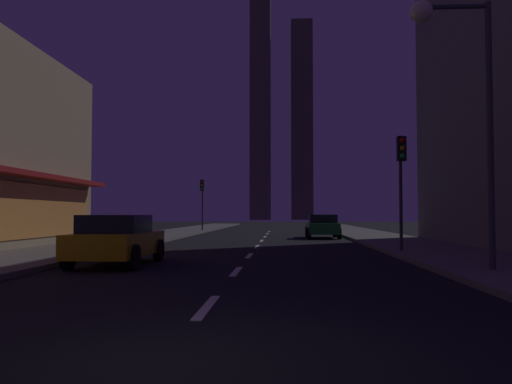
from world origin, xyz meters
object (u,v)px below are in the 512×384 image
(car_parked_near, at_px, (117,239))
(car_parked_far, at_px, (322,226))
(street_lamp_right, at_px, (454,67))
(fire_hydrant_far_left, at_px, (140,235))
(traffic_light_far_left, at_px, (202,193))
(traffic_light_near_right, at_px, (401,167))

(car_parked_near, relative_size, car_parked_far, 1.00)
(car_parked_near, relative_size, street_lamp_right, 0.64)
(fire_hydrant_far_left, distance_m, street_lamp_right, 17.76)
(car_parked_near, bearing_deg, fire_hydrant_far_left, 102.02)
(car_parked_far, bearing_deg, traffic_light_far_left, 130.42)
(traffic_light_far_left, bearing_deg, car_parked_far, -49.58)
(car_parked_far, relative_size, traffic_light_far_left, 1.01)
(traffic_light_near_right, bearing_deg, traffic_light_far_left, 114.67)
(traffic_light_near_right, relative_size, street_lamp_right, 0.64)
(car_parked_near, distance_m, car_parked_far, 19.04)
(traffic_light_far_left, distance_m, street_lamp_right, 32.37)
(car_parked_far, xyz_separation_m, traffic_light_far_left, (-9.10, 10.69, 2.45))
(car_parked_near, xyz_separation_m, fire_hydrant_far_left, (-2.30, 10.81, -0.29))
(car_parked_near, distance_m, traffic_light_far_left, 28.49)
(traffic_light_far_left, bearing_deg, fire_hydrant_far_left, -91.31)
(traffic_light_near_right, relative_size, traffic_light_far_left, 1.00)
(car_parked_far, xyz_separation_m, fire_hydrant_far_left, (-9.50, -6.82, -0.29))
(fire_hydrant_far_left, height_order, traffic_light_far_left, traffic_light_far_left)
(traffic_light_near_right, height_order, traffic_light_far_left, same)
(car_parked_near, distance_m, street_lamp_right, 10.19)
(street_lamp_right, bearing_deg, fire_hydrant_far_left, 131.11)
(car_parked_far, distance_m, traffic_light_near_right, 13.63)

